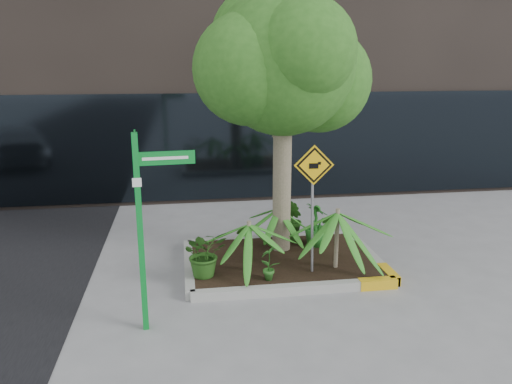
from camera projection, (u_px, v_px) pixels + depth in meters
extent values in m
plane|color=gray|center=(274.00, 273.00, 8.34)|extent=(80.00, 80.00, 0.00)
cube|color=#9E9E99|center=(271.00, 240.00, 9.69)|extent=(3.20, 0.15, 0.15)
cube|color=#9E9E99|center=(296.00, 289.00, 7.58)|extent=(3.20, 0.15, 0.15)
cube|color=#9E9E99|center=(189.00, 267.00, 8.40)|extent=(0.15, 2.20, 0.15)
cube|color=#9E9E99|center=(370.00, 256.00, 8.86)|extent=(0.15, 2.20, 0.15)
cube|color=gold|center=(378.00, 284.00, 7.77)|extent=(0.60, 0.17, 0.15)
cube|color=black|center=(282.00, 259.00, 8.62)|extent=(3.05, 2.05, 0.06)
cylinder|color=gray|center=(282.00, 176.00, 8.68)|extent=(0.32, 0.32, 3.01)
cylinder|color=gray|center=(289.00, 112.00, 8.42)|extent=(0.57, 0.16, 0.98)
sphere|color=#285E1A|center=(284.00, 63.00, 8.20)|extent=(2.41, 2.41, 2.41)
sphere|color=#285E1A|center=(319.00, 80.00, 8.66)|extent=(1.81, 1.81, 1.81)
sphere|color=#285E1A|center=(249.00, 69.00, 7.94)|extent=(1.81, 1.81, 1.81)
sphere|color=#285E1A|center=(305.00, 49.00, 7.60)|extent=(1.61, 1.61, 1.61)
sphere|color=#285E1A|center=(261.00, 38.00, 8.53)|extent=(1.71, 1.71, 1.71)
cylinder|color=gray|center=(337.00, 238.00, 8.09)|extent=(0.07, 0.07, 1.00)
cylinder|color=gray|center=(249.00, 246.00, 7.96)|extent=(0.07, 0.07, 0.84)
cylinder|color=gray|center=(279.00, 227.00, 8.98)|extent=(0.07, 0.07, 0.79)
imported|color=#234F16|center=(205.00, 253.00, 7.79)|extent=(0.84, 0.84, 0.76)
imported|color=#227122|center=(317.00, 224.00, 9.09)|extent=(0.60, 0.60, 0.80)
imported|color=#27621E|center=(269.00, 262.00, 7.67)|extent=(0.43, 0.43, 0.58)
imported|color=#285D1B|center=(293.00, 220.00, 9.35)|extent=(0.51, 0.51, 0.82)
cube|color=#0C882C|center=(140.00, 236.00, 6.28)|extent=(0.08, 0.08, 2.61)
cube|color=#0C882C|center=(165.00, 158.00, 6.11)|extent=(0.73, 0.08, 0.17)
cube|color=#0C882C|center=(135.00, 140.00, 6.32)|extent=(0.08, 0.73, 0.17)
cube|color=white|center=(165.00, 158.00, 6.10)|extent=(0.56, 0.05, 0.04)
cube|color=white|center=(134.00, 140.00, 6.32)|extent=(0.05, 0.56, 0.04)
cube|color=white|center=(137.00, 182.00, 6.06)|extent=(0.11, 0.01, 0.11)
cylinder|color=slate|center=(312.00, 214.00, 7.90)|extent=(0.05, 0.26, 1.88)
cube|color=#F1B50C|center=(314.00, 165.00, 7.68)|extent=(0.63, 0.04, 0.63)
cube|color=black|center=(314.00, 165.00, 7.67)|extent=(0.56, 0.03, 0.56)
cube|color=#F1B50C|center=(314.00, 165.00, 7.66)|extent=(0.48, 0.02, 0.48)
cube|color=black|center=(314.00, 166.00, 7.66)|extent=(0.15, 0.01, 0.08)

